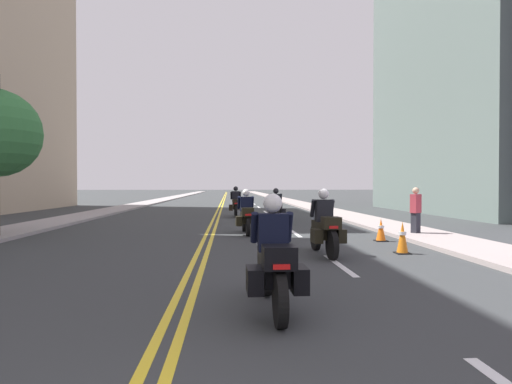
% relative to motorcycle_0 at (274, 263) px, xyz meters
% --- Properties ---
extents(ground_plane, '(264.00, 264.00, 0.00)m').
position_rel_motorcycle_0_xyz_m(ground_plane, '(-1.27, 43.17, -0.65)').
color(ground_plane, '#343738').
extents(sidewalk_left, '(2.16, 144.00, 0.12)m').
position_rel_motorcycle_0_xyz_m(sidewalk_left, '(-8.40, 43.17, -0.59)').
color(sidewalk_left, '#9A9292').
rests_on(sidewalk_left, ground).
extents(sidewalk_right, '(2.16, 144.00, 0.12)m').
position_rel_motorcycle_0_xyz_m(sidewalk_right, '(5.86, 43.17, -0.59)').
color(sidewalk_right, '#9F918D').
rests_on(sidewalk_right, ground).
extents(centreline_yellow_inner, '(0.12, 132.00, 0.01)m').
position_rel_motorcycle_0_xyz_m(centreline_yellow_inner, '(-1.39, 43.17, -0.65)').
color(centreline_yellow_inner, yellow).
rests_on(centreline_yellow_inner, ground).
extents(centreline_yellow_outer, '(0.12, 132.00, 0.01)m').
position_rel_motorcycle_0_xyz_m(centreline_yellow_outer, '(-1.15, 43.17, -0.65)').
color(centreline_yellow_outer, yellow).
rests_on(centreline_yellow_outer, ground).
extents(lane_dashes_white, '(0.14, 56.40, 0.01)m').
position_rel_motorcycle_0_xyz_m(lane_dashes_white, '(1.76, 24.17, -0.65)').
color(lane_dashes_white, silver).
rests_on(lane_dashes_white, ground).
extents(building_right_1, '(8.44, 15.89, 21.13)m').
position_rel_motorcycle_0_xyz_m(building_right_1, '(15.39, 19.84, 9.91)').
color(building_right_1, slate).
rests_on(building_right_1, ground).
extents(motorcycle_0, '(0.77, 2.13, 1.59)m').
position_rel_motorcycle_0_xyz_m(motorcycle_0, '(0.00, 0.00, 0.00)').
color(motorcycle_0, black).
rests_on(motorcycle_0, ground).
extents(motorcycle_1, '(0.78, 2.15, 1.62)m').
position_rel_motorcycle_0_xyz_m(motorcycle_1, '(1.72, 4.40, 0.01)').
color(motorcycle_1, black).
rests_on(motorcycle_1, ground).
extents(motorcycle_2, '(0.78, 2.09, 1.58)m').
position_rel_motorcycle_0_xyz_m(motorcycle_2, '(0.01, 8.96, -0.00)').
color(motorcycle_2, black).
rests_on(motorcycle_2, ground).
extents(motorcycle_3, '(0.77, 2.28, 1.59)m').
position_rel_motorcycle_0_xyz_m(motorcycle_3, '(1.56, 13.33, -0.01)').
color(motorcycle_3, black).
rests_on(motorcycle_3, ground).
extents(motorcycle_4, '(0.76, 2.33, 1.67)m').
position_rel_motorcycle_0_xyz_m(motorcycle_4, '(-0.22, 17.25, 0.02)').
color(motorcycle_4, black).
rests_on(motorcycle_4, ground).
extents(traffic_cone_0, '(0.36, 0.36, 0.69)m').
position_rel_motorcycle_0_xyz_m(traffic_cone_0, '(4.04, 6.86, -0.31)').
color(traffic_cone_0, black).
rests_on(traffic_cone_0, ground).
extents(traffic_cone_1, '(0.35, 0.35, 0.80)m').
position_rel_motorcycle_0_xyz_m(traffic_cone_1, '(3.72, 4.55, -0.25)').
color(traffic_cone_1, black).
rests_on(traffic_cone_1, ground).
extents(pedestrian_0, '(0.42, 0.39, 1.64)m').
position_rel_motorcycle_0_xyz_m(pedestrian_0, '(5.64, 7.98, 0.19)').
color(pedestrian_0, '#25262E').
rests_on(pedestrian_0, ground).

